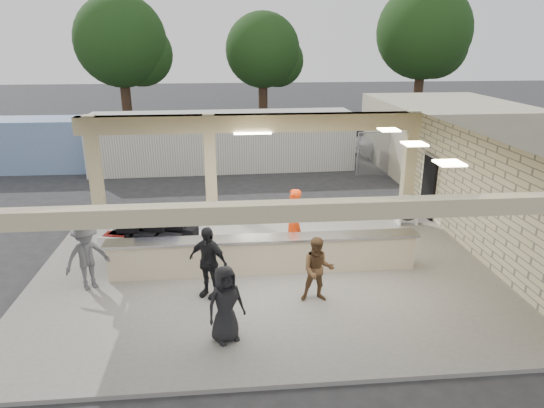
{
  "coord_description": "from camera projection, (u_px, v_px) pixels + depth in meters",
  "views": [
    {
      "loc": [
        -0.89,
        -12.11,
        5.96
      ],
      "look_at": [
        0.34,
        1.0,
        1.47
      ],
      "focal_mm": 32.0,
      "sensor_mm": 36.0,
      "label": 1
    }
  ],
  "objects": [
    {
      "name": "baggage_handler",
      "position": [
        293.0,
        220.0,
        13.9
      ],
      "size": [
        0.63,
        0.78,
        1.87
      ],
      "primitive_type": "imported",
      "rotation": [
        0.0,
        0.0,
        4.27
      ],
      "color": "#FF3C0D",
      "rests_on": "pavilion"
    },
    {
      "name": "passenger_c",
      "position": [
        87.0,
        257.0,
        11.77
      ],
      "size": [
        1.12,
        0.96,
        1.71
      ],
      "primitive_type": "imported",
      "rotation": [
        0.0,
        0.0,
        0.62
      ],
      "color": "#4F5054",
      "rests_on": "pavilion"
    },
    {
      "name": "car_dark",
      "position": [
        381.0,
        137.0,
        27.06
      ],
      "size": [
        4.83,
        2.47,
        1.53
      ],
      "primitive_type": "imported",
      "rotation": [
        0.0,
        0.0,
        1.38
      ],
      "color": "black",
      "rests_on": "ground"
    },
    {
      "name": "baggage_counter",
      "position": [
        264.0,
        255.0,
        12.75
      ],
      "size": [
        8.2,
        0.58,
        0.98
      ],
      "color": "beige",
      "rests_on": "pavilion"
    },
    {
      "name": "passenger_b",
      "position": [
        208.0,
        262.0,
        11.41
      ],
      "size": [
        1.08,
        0.88,
        1.77
      ],
      "primitive_type": "imported",
      "rotation": [
        0.0,
        0.0,
        -0.57
      ],
      "color": "black",
      "rests_on": "pavilion"
    },
    {
      "name": "adjacent_building",
      "position": [
        445.0,
        135.0,
        23.16
      ],
      "size": [
        6.0,
        8.0,
        3.2
      ],
      "primitive_type": "cube",
      "color": "#BDB596",
      "rests_on": "ground"
    },
    {
      "name": "tree_right",
      "position": [
        427.0,
        36.0,
        36.39
      ],
      "size": [
        7.2,
        7.0,
        10.0
      ],
      "color": "#382619",
      "rests_on": "ground"
    },
    {
      "name": "luggage_cart",
      "position": [
        152.0,
        233.0,
        13.36
      ],
      "size": [
        2.73,
        2.03,
        1.43
      ],
      "rotation": [
        0.0,
        0.0,
        -0.22
      ],
      "color": "white",
      "rests_on": "pavilion"
    },
    {
      "name": "tree_mid",
      "position": [
        267.0,
        53.0,
        36.67
      ],
      "size": [
        6.0,
        5.6,
        8.0
      ],
      "color": "#382619",
      "rests_on": "ground"
    },
    {
      "name": "drum_fan",
      "position": [
        407.0,
        209.0,
        16.1
      ],
      "size": [
        0.9,
        0.48,
        0.97
      ],
      "rotation": [
        0.0,
        0.0,
        -0.12
      ],
      "color": "white",
      "rests_on": "pavilion"
    },
    {
      "name": "tree_left",
      "position": [
        126.0,
        45.0,
        33.69
      ],
      "size": [
        6.6,
        6.3,
        9.0
      ],
      "color": "#382619",
      "rests_on": "ground"
    },
    {
      "name": "car_white_b",
      "position": [
        488.0,
        139.0,
        26.81
      ],
      "size": [
        4.99,
        2.65,
        1.49
      ],
      "primitive_type": "imported",
      "rotation": [
        0.0,
        0.0,
        1.77
      ],
      "color": "silver",
      "rests_on": "ground"
    },
    {
      "name": "fence",
      "position": [
        484.0,
        151.0,
        22.53
      ],
      "size": [
        12.06,
        0.06,
        2.03
      ],
      "color": "gray",
      "rests_on": "ground"
    },
    {
      "name": "ground",
      "position": [
        263.0,
        266.0,
        13.41
      ],
      "size": [
        120.0,
        120.0,
        0.0
      ],
      "primitive_type": "plane",
      "color": "#262628",
      "rests_on": "ground"
    },
    {
      "name": "passenger_d",
      "position": [
        226.0,
        304.0,
        9.72
      ],
      "size": [
        0.86,
        0.65,
        1.64
      ],
      "primitive_type": "imported",
      "rotation": [
        0.0,
        0.0,
        0.46
      ],
      "color": "black",
      "rests_on": "pavilion"
    },
    {
      "name": "container_white",
      "position": [
        223.0,
        141.0,
        23.17
      ],
      "size": [
        12.43,
        2.85,
        2.68
      ],
      "primitive_type": "cube",
      "rotation": [
        0.0,
        0.0,
        0.03
      ],
      "color": "silver",
      "rests_on": "ground"
    },
    {
      "name": "pavilion",
      "position": [
        269.0,
        212.0,
        13.62
      ],
      "size": [
        12.01,
        10.0,
        3.55
      ],
      "color": "slate",
      "rests_on": "ground"
    },
    {
      "name": "car_white_a",
      "position": [
        398.0,
        144.0,
        25.86
      ],
      "size": [
        4.78,
        2.59,
        1.32
      ],
      "primitive_type": "imported",
      "rotation": [
        0.0,
        0.0,
        1.66
      ],
      "color": "silver",
      "rests_on": "ground"
    },
    {
      "name": "passenger_a",
      "position": [
        318.0,
        270.0,
        11.23
      ],
      "size": [
        0.79,
        0.4,
        1.58
      ],
      "primitive_type": "imported",
      "rotation": [
        0.0,
        0.0,
        -0.08
      ],
      "color": "brown",
      "rests_on": "pavilion"
    }
  ]
}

